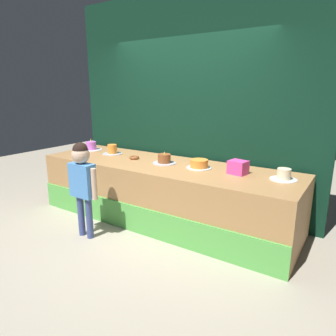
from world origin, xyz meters
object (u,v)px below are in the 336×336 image
at_px(cake_center, 164,159).
at_px(cake_far_left, 91,147).
at_px(cake_left, 112,150).
at_px(cake_right, 199,164).
at_px(cake_far_right, 284,175).
at_px(pink_box, 238,167).
at_px(donut, 134,158).
at_px(child_figure, 82,177).

bearing_deg(cake_center, cake_far_left, 175.75).
bearing_deg(cake_left, cake_right, -1.58).
bearing_deg(cake_far_right, cake_far_left, 179.46).
bearing_deg(cake_far_right, pink_box, -175.00).
xyz_separation_m(cake_far_left, cake_center, (1.54, -0.11, -0.00)).
bearing_deg(donut, child_figure, -89.83).
height_order(child_figure, cake_right, child_figure).
xyz_separation_m(child_figure, cake_center, (0.51, 0.99, 0.09)).
relative_size(cake_left, cake_far_right, 1.04).
height_order(cake_center, cake_far_right, cake_center).
relative_size(pink_box, cake_center, 0.64).
relative_size(cake_right, cake_far_right, 1.09).
height_order(cake_far_left, cake_right, cake_far_left).
xyz_separation_m(child_figure, cake_far_left, (-1.03, 1.10, 0.09)).
bearing_deg(cake_far_right, child_figure, -152.37).
relative_size(child_figure, cake_left, 3.85).
height_order(child_figure, donut, child_figure).
height_order(cake_left, cake_center, cake_center).
height_order(cake_left, cake_right, cake_left).
relative_size(cake_left, cake_center, 0.96).
relative_size(pink_box, cake_far_right, 0.69).
distance_m(child_figure, donut, 0.97).
height_order(cake_center, cake_right, cake_center).
bearing_deg(child_figure, pink_box, 33.79).
bearing_deg(pink_box, cake_far_left, 178.35).
xyz_separation_m(donut, cake_far_right, (2.05, 0.10, 0.03)).
xyz_separation_m(donut, cake_far_left, (-1.03, 0.13, 0.04)).
height_order(pink_box, cake_far_left, cake_far_left).
bearing_deg(child_figure, donut, 90.17).
bearing_deg(cake_center, cake_far_right, 3.17).
xyz_separation_m(child_figure, donut, (-0.00, 0.97, 0.06)).
distance_m(pink_box, cake_far_left, 2.57).
relative_size(child_figure, donut, 8.37).
bearing_deg(donut, pink_box, 2.19).
bearing_deg(cake_far_right, cake_center, -176.83).
xyz_separation_m(pink_box, cake_center, (-1.03, -0.04, -0.03)).
bearing_deg(cake_right, cake_far_right, 3.02).
bearing_deg(cake_left, child_figure, -64.07).
height_order(donut, cake_center, cake_center).
relative_size(cake_far_left, cake_far_right, 1.19).
xyz_separation_m(donut, cake_center, (0.51, 0.02, 0.03)).
height_order(child_figure, cake_far_right, child_figure).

